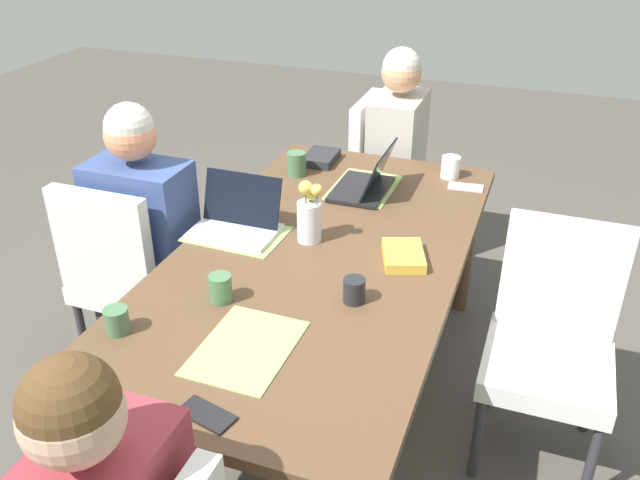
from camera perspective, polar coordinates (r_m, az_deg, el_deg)
ground_plane at (r=2.88m, az=0.00°, el=-13.74°), size 10.00×10.00×0.00m
dining_table at (r=2.48m, az=0.00°, el=-2.49°), size 1.97×1.01×0.73m
chair_head_right_left_near at (r=3.70m, az=5.51°, el=5.74°), size 0.44×0.44×0.90m
person_head_right_left_near at (r=3.62m, az=6.43°, el=5.62°), size 0.40×0.36×1.19m
chair_far_left_far at (r=2.89m, az=-16.14°, el=-2.47°), size 0.44×0.44×0.90m
person_far_left_far at (r=2.89m, az=-14.41°, el=-1.51°), size 0.36×0.40×1.19m
chair_near_right_near at (r=2.55m, az=19.12°, el=-7.60°), size 0.44×0.44×0.90m
flower_vase at (r=2.47m, az=-0.90°, el=2.23°), size 0.09×0.10×0.24m
placemat_head_right_left_near at (r=2.94m, az=3.72°, el=4.48°), size 0.36×0.27×0.00m
placemat_head_left_left_mid at (r=1.99m, az=-6.30°, el=-9.09°), size 0.36×0.26×0.00m
placemat_far_left_far at (r=2.58m, az=-7.09°, el=0.51°), size 0.27×0.37×0.00m
laptop_far_left_far at (r=2.58m, az=-7.09°, el=1.58°), size 0.22×0.32×0.21m
laptop_head_right_left_near at (r=2.89m, az=3.97°, el=4.85°), size 0.32×0.22×0.20m
coffee_mug_near_left at (r=2.11m, az=-16.89°, el=-6.56°), size 0.07×0.07×0.08m
coffee_mug_near_right at (r=3.08m, az=11.03°, el=6.10°), size 0.08×0.08×0.10m
coffee_mug_centre_left at (r=3.05m, az=-2.01°, el=6.48°), size 0.08×0.08×0.11m
coffee_mug_centre_right at (r=2.17m, az=-8.45°, el=-4.08°), size 0.07×0.07×0.09m
coffee_mug_far_left at (r=2.15m, az=2.92°, el=-4.29°), size 0.07×0.07×0.08m
book_red_cover at (r=3.21m, az=0.07°, el=7.01°), size 0.20×0.15×0.04m
book_blue_cover at (r=2.40m, az=7.10°, el=-1.33°), size 0.24×0.20×0.04m
phone_black at (r=1.79m, az=-9.60°, el=-14.41°), size 0.11×0.16×0.01m
phone_silver at (r=3.01m, az=12.27°, el=4.42°), size 0.08×0.16×0.01m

